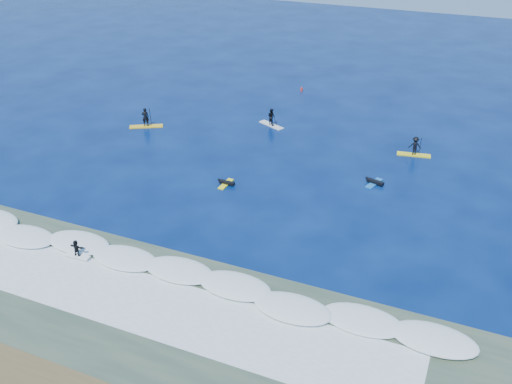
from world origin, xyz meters
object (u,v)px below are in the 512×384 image
at_px(marker_buoy, 302,89).
at_px(sup_paddler_center, 271,118).
at_px(prone_paddler_near, 226,183).
at_px(wave_surfer, 77,249).
at_px(sup_paddler_left, 146,120).
at_px(sup_paddler_right, 415,147).
at_px(prone_paddler_far, 374,182).

bearing_deg(marker_buoy, sup_paddler_center, -86.52).
xyz_separation_m(prone_paddler_near, wave_surfer, (-4.55, -13.35, 0.59)).
bearing_deg(prone_paddler_near, sup_paddler_left, 60.19).
bearing_deg(sup_paddler_left, prone_paddler_near, -61.32).
relative_size(sup_paddler_center, wave_surfer, 1.73).
xyz_separation_m(sup_paddler_center, wave_surfer, (-3.21, -26.78, -0.06)).
bearing_deg(prone_paddler_near, sup_paddler_center, 7.73).
height_order(sup_paddler_left, sup_paddler_center, sup_paddler_left).
bearing_deg(sup_paddler_right, sup_paddler_center, 164.81).
bearing_deg(sup_paddler_left, prone_paddler_far, -36.72).
height_order(sup_paddler_right, wave_surfer, sup_paddler_right).
xyz_separation_m(prone_paddler_near, marker_buoy, (-2.03, 24.85, 0.13)).
bearing_deg(marker_buoy, sup_paddler_right, -40.00).
height_order(sup_paddler_right, prone_paddler_far, sup_paddler_right).
xyz_separation_m(sup_paddler_center, prone_paddler_near, (1.34, -13.43, -0.65)).
xyz_separation_m(sup_paddler_right, marker_buoy, (-15.39, 12.92, -0.56)).
height_order(prone_paddler_far, wave_surfer, wave_surfer).
bearing_deg(prone_paddler_near, wave_surfer, 163.23).
bearing_deg(prone_paddler_near, prone_paddler_far, -64.17).
distance_m(sup_paddler_left, prone_paddler_near, 15.30).
xyz_separation_m(sup_paddler_left, marker_buoy, (10.95, 16.79, -0.47)).
xyz_separation_m(prone_paddler_far, marker_buoy, (-13.32, 19.87, 0.11)).
xyz_separation_m(sup_paddler_left, prone_paddler_far, (24.27, -3.09, -0.59)).
bearing_deg(marker_buoy, wave_surfer, -93.77).
height_order(sup_paddler_center, prone_paddler_near, sup_paddler_center).
distance_m(sup_paddler_right, prone_paddler_far, 7.29).
distance_m(wave_surfer, marker_buoy, 38.29).
xyz_separation_m(prone_paddler_far, wave_surfer, (-15.84, -18.33, 0.58)).
relative_size(sup_paddler_center, sup_paddler_right, 0.98).
distance_m(prone_paddler_near, prone_paddler_far, 12.34).
relative_size(sup_paddler_left, marker_buoy, 5.52).
height_order(prone_paddler_far, marker_buoy, marker_buoy).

